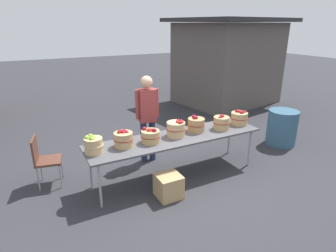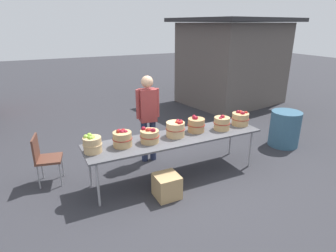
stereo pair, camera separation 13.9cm
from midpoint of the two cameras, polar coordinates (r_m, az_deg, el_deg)
The scene contains 14 objects.
ground_plane at distance 5.16m, azimuth 2.27°, elevation -9.95°, with size 40.00×40.00×0.00m, color #2D2D33.
market_table at distance 4.84m, azimuth 2.38°, elevation -2.58°, with size 3.10×0.76×0.75m.
apple_basket_green_0 at distance 4.35m, azimuth -14.18°, elevation -3.52°, with size 0.29×0.29×0.28m.
apple_basket_red_0 at distance 4.47m, azimuth -8.32°, elevation -2.52°, with size 0.31×0.31×0.29m.
apple_basket_red_1 at distance 4.58m, azimuth -2.87°, elevation -1.95°, with size 0.32×0.32×0.26m.
apple_basket_red_2 at distance 4.81m, azimuth 2.38°, elevation -0.56°, with size 0.33×0.33×0.30m.
apple_basket_red_3 at distance 5.05m, azimuth 6.48°, elevation 0.30°, with size 0.32×0.32×0.29m.
apple_basket_red_4 at distance 5.23m, azimuth 11.56°, elevation 0.62°, with size 0.31×0.31×0.28m.
apple_basket_red_5 at distance 5.55m, azimuth 15.08°, elevation 1.47°, with size 0.33×0.33×0.28m.
vendor_adult at distance 5.34m, azimuth -3.33°, elevation 2.76°, with size 0.44×0.26×1.69m.
food_kiosk at distance 9.89m, azimuth 13.27°, elevation 12.57°, with size 3.94×3.46×2.74m.
folding_chair at distance 5.11m, azimuth -23.05°, elevation -5.56°, with size 0.47×0.47×0.86m.
trash_barrel at distance 6.76m, azimuth 23.05°, elevation -0.50°, with size 0.64×0.64×0.78m, color #335972.
produce_crate at distance 4.50m, azimuth 0.66°, elevation -12.02°, with size 0.37×0.37×0.37m, color tan.
Camera 2 is at (-2.08, -3.96, 2.57)m, focal length 30.19 mm.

